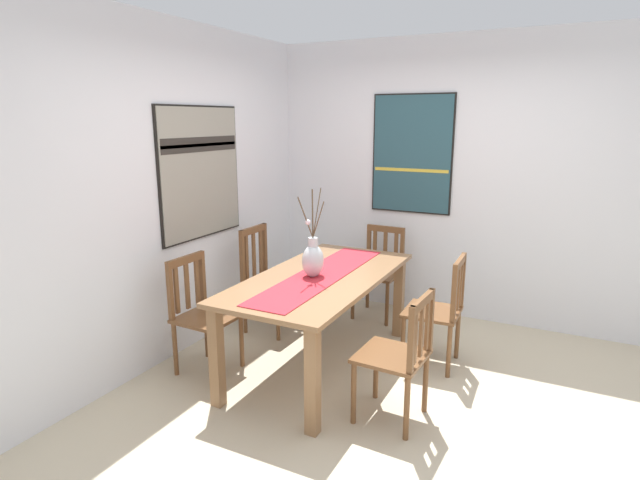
{
  "coord_description": "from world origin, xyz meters",
  "views": [
    {
      "loc": [
        -3.15,
        -1.08,
        1.94
      ],
      "look_at": [
        0.23,
        0.63,
        1.04
      ],
      "focal_mm": 28.74,
      "sensor_mm": 36.0,
      "label": 1
    }
  ],
  "objects_px": {
    "chair_1": "(399,355)",
    "chair_2": "(439,309)",
    "chair_0": "(266,279)",
    "painting_on_side_wall": "(412,154)",
    "chair_4": "(380,270)",
    "centerpiece_vase": "(313,259)",
    "chair_3": "(202,313)",
    "dining_table": "(321,289)",
    "painting_on_back_wall": "(200,172)"
  },
  "relations": [
    {
      "from": "centerpiece_vase",
      "to": "chair_3",
      "type": "bearing_deg",
      "value": 118.08
    },
    {
      "from": "chair_0",
      "to": "painting_on_side_wall",
      "type": "distance_m",
      "value": 1.87
    },
    {
      "from": "chair_3",
      "to": "chair_4",
      "type": "height_order",
      "value": "chair_3"
    },
    {
      "from": "painting_on_side_wall",
      "to": "chair_2",
      "type": "bearing_deg",
      "value": -151.63
    },
    {
      "from": "chair_2",
      "to": "chair_4",
      "type": "relative_size",
      "value": 1.01
    },
    {
      "from": "chair_1",
      "to": "painting_on_side_wall",
      "type": "distance_m",
      "value": 2.39
    },
    {
      "from": "chair_1",
      "to": "painting_on_back_wall",
      "type": "bearing_deg",
      "value": 75.31
    },
    {
      "from": "chair_2",
      "to": "painting_on_side_wall",
      "type": "bearing_deg",
      "value": 28.37
    },
    {
      "from": "centerpiece_vase",
      "to": "chair_2",
      "type": "height_order",
      "value": "centerpiece_vase"
    },
    {
      "from": "chair_1",
      "to": "chair_4",
      "type": "bearing_deg",
      "value": 24.09
    },
    {
      "from": "chair_0",
      "to": "chair_3",
      "type": "xyz_separation_m",
      "value": [
        -0.91,
        0.01,
        -0.02
      ]
    },
    {
      "from": "chair_0",
      "to": "chair_3",
      "type": "distance_m",
      "value": 0.91
    },
    {
      "from": "chair_4",
      "to": "painting_on_side_wall",
      "type": "height_order",
      "value": "painting_on_side_wall"
    },
    {
      "from": "painting_on_back_wall",
      "to": "painting_on_side_wall",
      "type": "relative_size",
      "value": 0.96
    },
    {
      "from": "centerpiece_vase",
      "to": "chair_4",
      "type": "height_order",
      "value": "centerpiece_vase"
    },
    {
      "from": "chair_1",
      "to": "painting_on_side_wall",
      "type": "height_order",
      "value": "painting_on_side_wall"
    },
    {
      "from": "dining_table",
      "to": "painting_on_side_wall",
      "type": "relative_size",
      "value": 1.6
    },
    {
      "from": "chair_4",
      "to": "painting_on_back_wall",
      "type": "distance_m",
      "value": 1.98
    },
    {
      "from": "chair_3",
      "to": "painting_on_side_wall",
      "type": "bearing_deg",
      "value": -26.55
    },
    {
      "from": "dining_table",
      "to": "painting_on_side_wall",
      "type": "distance_m",
      "value": 1.84
    },
    {
      "from": "chair_2",
      "to": "chair_4",
      "type": "bearing_deg",
      "value": 44.54
    },
    {
      "from": "chair_2",
      "to": "chair_3",
      "type": "distance_m",
      "value": 1.86
    },
    {
      "from": "chair_0",
      "to": "painting_on_back_wall",
      "type": "xyz_separation_m",
      "value": [
        -0.38,
        0.39,
        1.0
      ]
    },
    {
      "from": "centerpiece_vase",
      "to": "chair_2",
      "type": "xyz_separation_m",
      "value": [
        0.5,
        -0.86,
        -0.43
      ]
    },
    {
      "from": "chair_2",
      "to": "centerpiece_vase",
      "type": "bearing_deg",
      "value": 120.08
    },
    {
      "from": "chair_0",
      "to": "chair_1",
      "type": "xyz_separation_m",
      "value": [
        -0.9,
        -1.58,
        -0.03
      ]
    },
    {
      "from": "dining_table",
      "to": "chair_0",
      "type": "distance_m",
      "value": 0.92
    },
    {
      "from": "dining_table",
      "to": "chair_4",
      "type": "bearing_deg",
      "value": -1.4
    },
    {
      "from": "chair_1",
      "to": "chair_3",
      "type": "relative_size",
      "value": 0.96
    },
    {
      "from": "centerpiece_vase",
      "to": "painting_on_side_wall",
      "type": "relative_size",
      "value": 0.59
    },
    {
      "from": "centerpiece_vase",
      "to": "chair_1",
      "type": "relative_size",
      "value": 0.78
    },
    {
      "from": "chair_1",
      "to": "chair_2",
      "type": "relative_size",
      "value": 0.97
    },
    {
      "from": "dining_table",
      "to": "chair_1",
      "type": "distance_m",
      "value": 0.93
    },
    {
      "from": "chair_1",
      "to": "chair_2",
      "type": "distance_m",
      "value": 0.89
    },
    {
      "from": "centerpiece_vase",
      "to": "chair_1",
      "type": "distance_m",
      "value": 1.01
    },
    {
      "from": "painting_on_back_wall",
      "to": "painting_on_side_wall",
      "type": "xyz_separation_m",
      "value": [
        1.5,
        -1.4,
        0.1
      ]
    },
    {
      "from": "dining_table",
      "to": "chair_2",
      "type": "height_order",
      "value": "chair_2"
    },
    {
      "from": "painting_on_back_wall",
      "to": "centerpiece_vase",
      "type": "bearing_deg",
      "value": -96.15
    },
    {
      "from": "chair_4",
      "to": "dining_table",
      "type": "bearing_deg",
      "value": 178.6
    },
    {
      "from": "chair_1",
      "to": "painting_on_side_wall",
      "type": "bearing_deg",
      "value": 15.82
    },
    {
      "from": "chair_2",
      "to": "painting_on_side_wall",
      "type": "height_order",
      "value": "painting_on_side_wall"
    },
    {
      "from": "chair_3",
      "to": "painting_on_back_wall",
      "type": "bearing_deg",
      "value": 35.74
    },
    {
      "from": "dining_table",
      "to": "chair_1",
      "type": "height_order",
      "value": "chair_1"
    },
    {
      "from": "chair_1",
      "to": "painting_on_back_wall",
      "type": "xyz_separation_m",
      "value": [
        0.52,
        1.97,
        1.03
      ]
    },
    {
      "from": "dining_table",
      "to": "painting_on_back_wall",
      "type": "distance_m",
      "value": 1.45
    },
    {
      "from": "chair_1",
      "to": "chair_2",
      "type": "height_order",
      "value": "chair_2"
    },
    {
      "from": "chair_4",
      "to": "chair_0",
      "type": "bearing_deg",
      "value": 134.49
    },
    {
      "from": "centerpiece_vase",
      "to": "painting_on_side_wall",
      "type": "distance_m",
      "value": 1.79
    },
    {
      "from": "chair_1",
      "to": "chair_4",
      "type": "xyz_separation_m",
      "value": [
        1.7,
        0.76,
        0.0
      ]
    },
    {
      "from": "centerpiece_vase",
      "to": "dining_table",
      "type": "bearing_deg",
      "value": -29.0
    }
  ]
}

